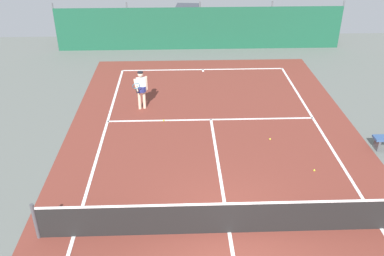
{
  "coord_description": "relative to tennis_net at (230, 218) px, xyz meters",
  "views": [
    {
      "loc": [
        -1.3,
        -8.36,
        7.86
      ],
      "look_at": [
        -0.84,
        4.14,
        0.9
      ],
      "focal_mm": 39.27,
      "sensor_mm": 36.0,
      "label": 1
    }
  ],
  "objects": [
    {
      "name": "ground_plane",
      "position": [
        0.0,
        0.0,
        -0.51
      ],
      "size": [
        36.0,
        36.0,
        0.0
      ],
      "primitive_type": "plane",
      "color": "slate"
    },
    {
      "name": "court_surface",
      "position": [
        0.0,
        0.0,
        -0.51
      ],
      "size": [
        11.02,
        26.6,
        0.01
      ],
      "color": "brown",
      "rests_on": "ground"
    },
    {
      "name": "tennis_net",
      "position": [
        0.0,
        0.0,
        0.0
      ],
      "size": [
        10.12,
        0.1,
        1.1
      ],
      "color": "black",
      "rests_on": "ground"
    },
    {
      "name": "tennis_player",
      "position": [
        -2.81,
        7.51,
        0.45
      ],
      "size": [
        0.58,
        0.82,
        1.64
      ],
      "rotation": [
        0.0,
        0.0,
        3.43
      ],
      "color": "beige",
      "rests_on": "ground"
    },
    {
      "name": "tennis_ball_midcourt",
      "position": [
        3.09,
        2.73,
        -0.48
      ],
      "size": [
        0.07,
        0.07,
        0.07
      ],
      "primitive_type": "sphere",
      "color": "#CCDB33",
      "rests_on": "ground"
    },
    {
      "name": "tennis_ball_by_sideline",
      "position": [
        2.05,
        4.76,
        -0.48
      ],
      "size": [
        0.07,
        0.07,
        0.07
      ],
      "primitive_type": "sphere",
      "color": "#CCDB33",
      "rests_on": "ground"
    },
    {
      "name": "tennis_ball_near_player",
      "position": [
        -1.89,
        6.35,
        -0.48
      ],
      "size": [
        0.07,
        0.07,
        0.07
      ],
      "primitive_type": "sphere",
      "color": "#CCDB33",
      "rests_on": "ground"
    },
    {
      "name": "parked_car",
      "position": [
        -0.58,
        18.62,
        0.33
      ],
      "size": [
        2.37,
        4.38,
        1.68
      ],
      "rotation": [
        0.0,
        0.0,
        3.03
      ],
      "color": "silver",
      "rests_on": "ground"
    },
    {
      "name": "back_fence",
      "position": [
        -0.0,
        15.7,
        0.16
      ],
      "size": [
        16.3,
        0.98,
        2.7
      ],
      "color": "#195138",
      "rests_on": "ground"
    }
  ]
}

